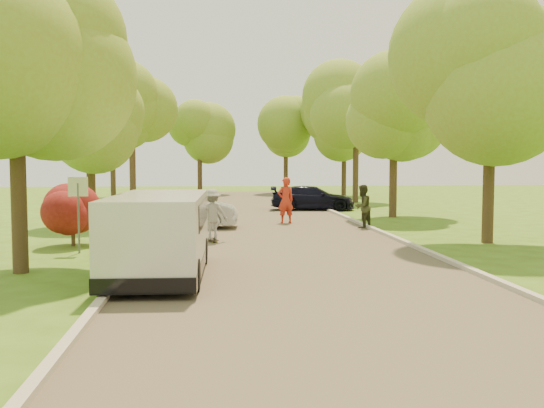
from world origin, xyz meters
name	(u,v)px	position (x,y,z in m)	size (l,w,h in m)	color
ground	(301,276)	(0.00, 0.00, 0.00)	(100.00, 100.00, 0.00)	#3E5F16
road	(269,234)	(0.00, 8.00, 0.01)	(8.00, 60.00, 0.01)	#4C4438
curb_left	(155,234)	(-4.05, 8.00, 0.06)	(0.18, 60.00, 0.12)	#B2AD9E
curb_right	(378,231)	(4.05, 8.00, 0.06)	(0.18, 60.00, 0.12)	#B2AD9E
street_sign	(78,199)	(-5.80, 4.00, 1.56)	(0.55, 0.06, 2.17)	#59595E
red_shrub	(73,211)	(-6.30, 5.50, 1.10)	(1.70, 1.70, 1.95)	#382619
tree_l_mida	(24,50)	(-6.30, 1.00, 5.17)	(4.71, 4.60, 7.39)	#382619
tree_l_midb	(94,113)	(-6.81, 12.00, 4.59)	(4.30, 4.20, 6.62)	#382619
tree_l_far	(135,111)	(-6.39, 22.00, 5.47)	(4.92, 4.80, 7.79)	#382619
tree_r_mida	(498,69)	(7.02, 5.00, 5.54)	(5.13, 5.00, 7.95)	#382619
tree_r_midb	(398,112)	(6.60, 14.00, 4.88)	(4.51, 4.40, 7.01)	#382619
tree_r_far	(360,110)	(7.23, 24.00, 5.83)	(5.33, 5.20, 8.34)	#382619
tree_bg_a	(115,123)	(-8.78, 30.00, 5.31)	(5.12, 5.00, 7.72)	#382619
tree_bg_b	(347,123)	(8.22, 32.00, 5.54)	(5.12, 5.00, 7.95)	#382619
tree_bg_c	(202,130)	(-2.79, 34.00, 5.02)	(4.92, 4.80, 7.33)	#382619
tree_bg_d	(289,128)	(4.22, 36.00, 5.31)	(5.12, 5.00, 7.72)	#382619
minivan	(160,234)	(-3.20, 0.19, 0.99)	(2.15, 5.09, 1.87)	silver
silver_sedan	(179,209)	(-3.30, 10.18, 0.75)	(1.58, 4.53, 1.49)	#A7A7AC
dark_sedan	(312,198)	(3.30, 18.33, 0.65)	(1.81, 4.46, 1.30)	black
longboard	(212,239)	(-2.02, 5.98, 0.09)	(0.43, 0.86, 0.10)	black
skateboarder	(212,214)	(-2.02, 5.98, 0.92)	(1.05, 0.60, 1.62)	gray
person_striped	(286,200)	(1.05, 11.63, 0.97)	(0.71, 0.47, 1.95)	#B42C1B
person_olive	(362,207)	(3.80, 9.44, 0.85)	(0.83, 0.65, 1.71)	#2D301C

